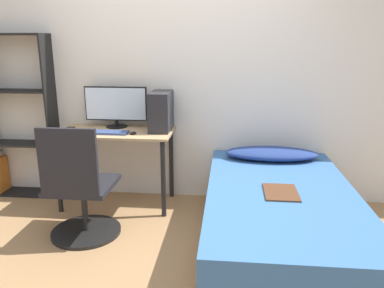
# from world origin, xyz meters

# --- Properties ---
(ground_plane) EXTENTS (14.00, 14.00, 0.00)m
(ground_plane) POSITION_xyz_m (0.00, 0.00, 0.00)
(ground_plane) COLOR #9E754C
(wall_back) EXTENTS (8.00, 0.05, 2.50)m
(wall_back) POSITION_xyz_m (0.00, 1.42, 1.25)
(wall_back) COLOR silver
(wall_back) RESTS_ON ground_plane
(desk) EXTENTS (1.09, 0.57, 0.75)m
(desk) POSITION_xyz_m (-0.55, 1.12, 0.63)
(desk) COLOR tan
(desk) RESTS_ON ground_plane
(bookshelf) EXTENTS (0.75, 0.25, 1.64)m
(bookshelf) POSITION_xyz_m (-1.73, 1.28, 0.77)
(bookshelf) COLOR black
(bookshelf) RESTS_ON ground_plane
(office_chair) EXTENTS (0.57, 0.57, 0.96)m
(office_chair) POSITION_xyz_m (-0.65, 0.44, 0.36)
(office_chair) COLOR black
(office_chair) RESTS_ON ground_plane
(bed) EXTENTS (1.12, 2.02, 0.50)m
(bed) POSITION_xyz_m (0.93, 0.39, 0.25)
(bed) COLOR #4C3D2D
(bed) RESTS_ON ground_plane
(pillow) EXTENTS (0.85, 0.36, 0.11)m
(pillow) POSITION_xyz_m (0.93, 1.14, 0.56)
(pillow) COLOR navy
(pillow) RESTS_ON bed
(magazine) EXTENTS (0.24, 0.32, 0.01)m
(magazine) POSITION_xyz_m (0.92, 0.32, 0.51)
(magazine) COLOR #56331E
(magazine) RESTS_ON bed
(monitor) EXTENTS (0.62, 0.21, 0.40)m
(monitor) POSITION_xyz_m (-0.58, 1.28, 0.96)
(monitor) COLOR black
(monitor) RESTS_ON desk
(keyboard) EXTENTS (0.43, 0.14, 0.02)m
(keyboard) POSITION_xyz_m (-0.61, 1.00, 0.76)
(keyboard) COLOR #33477A
(keyboard) RESTS_ON desk
(pc_tower) EXTENTS (0.19, 0.37, 0.37)m
(pc_tower) POSITION_xyz_m (-0.11, 1.19, 0.93)
(pc_tower) COLOR #232328
(pc_tower) RESTS_ON desk
(mouse) EXTENTS (0.06, 0.09, 0.02)m
(mouse) POSITION_xyz_m (-0.34, 1.00, 0.76)
(mouse) COLOR black
(mouse) RESTS_ON desk
(phone) EXTENTS (0.07, 0.14, 0.01)m
(phone) POSITION_xyz_m (-1.01, 1.15, 0.75)
(phone) COLOR black
(phone) RESTS_ON desk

